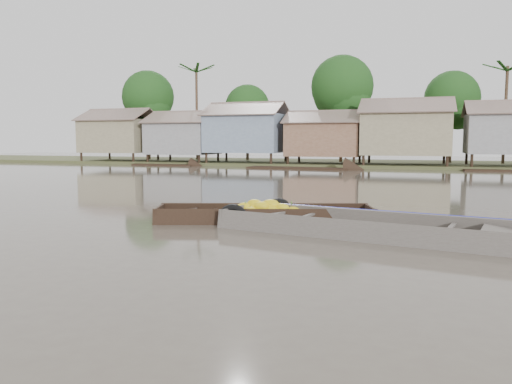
% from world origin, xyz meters
% --- Properties ---
extents(ground, '(120.00, 120.00, 0.00)m').
position_xyz_m(ground, '(0.00, 0.00, 0.00)').
color(ground, brown).
rests_on(ground, ground).
extents(riverbank, '(120.00, 12.47, 10.22)m').
position_xyz_m(riverbank, '(3.03, 31.86, 3.07)').
color(riverbank, '#384723').
rests_on(riverbank, ground).
extents(banana_boat, '(5.91, 3.04, 0.82)m').
position_xyz_m(banana_boat, '(-0.53, 1.61, 0.17)').
color(banana_boat, black).
rests_on(banana_boat, ground).
extents(viewer_boat, '(7.43, 3.26, 0.58)m').
position_xyz_m(viewer_boat, '(2.45, 0.52, 0.05)').
color(viewer_boat, '#49433E').
rests_on(viewer_boat, ground).
extents(distant_boats, '(46.14, 14.87, 0.35)m').
position_xyz_m(distant_boats, '(7.26, 23.82, -0.05)').
color(distant_boats, black).
rests_on(distant_boats, ground).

